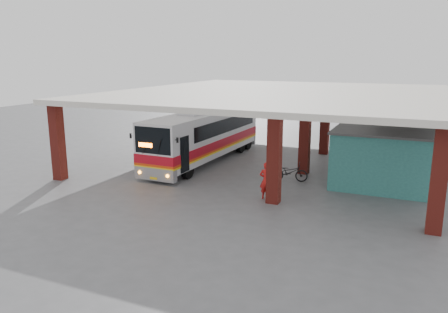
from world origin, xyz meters
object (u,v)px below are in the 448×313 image
Objects in this scene: motorcycle at (289,172)px; coach_bus at (205,135)px; pedestrian at (266,181)px; red_chair at (337,160)px.

coach_bus is at bearing 56.88° from motorcycle.
pedestrian is at bearing -41.93° from coach_bus.
coach_bus is 16.94× the size of red_chair.
motorcycle is at bearing -100.34° from pedestrian.
coach_bus is 8.76m from pedestrian.
motorcycle is 2.80× the size of red_chair.
pedestrian is at bearing 164.14° from motorcycle.
coach_bus reaches higher than motorcycle.
coach_bus is 6.58× the size of pedestrian.
coach_bus is 6.04× the size of motorcycle.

